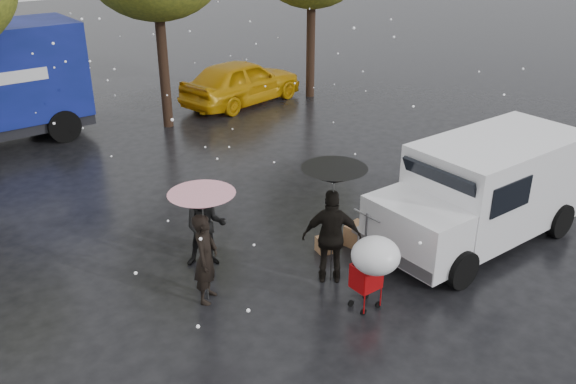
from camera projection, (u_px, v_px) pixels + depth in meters
ground at (292, 286)px, 11.51m from camera, size 90.00×90.00×0.00m
person_pink at (206, 258)px, 10.76m from camera, size 0.74×0.73×1.72m
person_middle at (205, 226)px, 11.89m from camera, size 1.04×0.97×1.69m
person_black at (332, 237)px, 11.30m from camera, size 1.14×1.05×1.88m
umbrella_pink at (202, 201)px, 10.29m from camera, size 1.16×1.16×2.13m
umbrella_black at (334, 176)px, 10.79m from camera, size 1.20×1.20×2.33m
vendor_cart at (396, 219)px, 12.44m from camera, size 1.52×0.80×1.27m
shopping_cart at (374, 259)px, 10.34m from camera, size 0.84×0.84×1.46m
white_van at (484, 190)px, 12.70m from camera, size 4.91×2.18×2.20m
box_ground_near at (358, 235)px, 12.87m from camera, size 0.58×0.50×0.45m
box_ground_far at (327, 244)px, 12.62m from camera, size 0.47×0.40×0.32m
yellow_taxi at (242, 81)px, 22.17m from camera, size 5.12×2.86×1.65m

